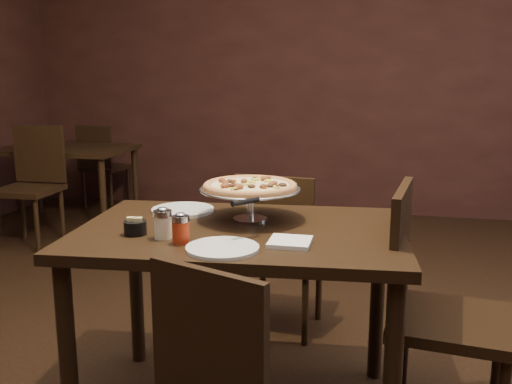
# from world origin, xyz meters

# --- Properties ---
(room) EXTENTS (6.04, 7.04, 2.84)m
(room) POSITION_xyz_m (0.06, 0.03, 1.40)
(room) COLOR black
(room) RESTS_ON ground
(dining_table) EXTENTS (1.28, 0.91, 0.76)m
(dining_table) POSITION_xyz_m (-0.00, 0.04, 0.66)
(dining_table) COLOR black
(dining_table) RESTS_ON ground
(background_table) EXTENTS (1.11, 0.74, 0.69)m
(background_table) POSITION_xyz_m (-2.20, 2.50, 0.60)
(background_table) COLOR black
(background_table) RESTS_ON ground
(pizza_stand) EXTENTS (0.40, 0.40, 0.16)m
(pizza_stand) POSITION_xyz_m (0.00, 0.17, 0.89)
(pizza_stand) COLOR silver
(pizza_stand) RESTS_ON dining_table
(parmesan_shaker) EXTENTS (0.07, 0.07, 0.11)m
(parmesan_shaker) POSITION_xyz_m (-0.24, -0.15, 0.81)
(parmesan_shaker) COLOR beige
(parmesan_shaker) RESTS_ON dining_table
(pepper_flake_shaker) EXTENTS (0.06, 0.06, 0.11)m
(pepper_flake_shaker) POSITION_xyz_m (-0.16, -0.19, 0.81)
(pepper_flake_shaker) COLOR maroon
(pepper_flake_shaker) RESTS_ON dining_table
(packet_caddy) EXTENTS (0.08, 0.08, 0.06)m
(packet_caddy) POSITION_xyz_m (-0.35, -0.13, 0.79)
(packet_caddy) COLOR black
(packet_caddy) RESTS_ON dining_table
(napkin_stack) EXTENTS (0.14, 0.14, 0.02)m
(napkin_stack) POSITION_xyz_m (0.21, -0.12, 0.77)
(napkin_stack) COLOR silver
(napkin_stack) RESTS_ON dining_table
(plate_left) EXTENTS (0.26, 0.26, 0.01)m
(plate_left) POSITION_xyz_m (-0.30, 0.24, 0.77)
(plate_left) COLOR silver
(plate_left) RESTS_ON dining_table
(plate_near) EXTENTS (0.24, 0.24, 0.01)m
(plate_near) POSITION_xyz_m (0.00, -0.24, 0.76)
(plate_near) COLOR silver
(plate_near) RESTS_ON dining_table
(serving_spatula) EXTENTS (0.16, 0.16, 0.02)m
(serving_spatula) POSITION_xyz_m (0.05, -0.09, 0.89)
(serving_spatula) COLOR silver
(serving_spatula) RESTS_ON pizza_stand
(chair_far) EXTENTS (0.43, 0.43, 0.85)m
(chair_far) POSITION_xyz_m (0.02, 0.76, 0.46)
(chair_far) COLOR black
(chair_far) RESTS_ON ground
(chair_side) EXTENTS (0.49, 0.49, 0.93)m
(chair_side) POSITION_xyz_m (0.71, 0.08, 0.51)
(chair_side) COLOR black
(chair_side) RESTS_ON ground
(bg_chair_far) EXTENTS (0.43, 0.43, 0.83)m
(bg_chair_far) POSITION_xyz_m (-2.21, 3.16, 0.45)
(bg_chair_far) COLOR black
(bg_chair_far) RESTS_ON ground
(bg_chair_near) EXTENTS (0.44, 0.44, 0.93)m
(bg_chair_near) POSITION_xyz_m (-2.16, 1.92, 0.51)
(bg_chair_near) COLOR black
(bg_chair_near) RESTS_ON ground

